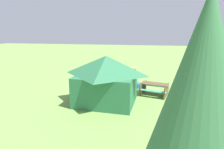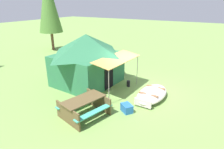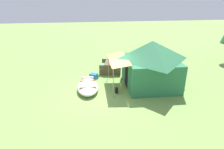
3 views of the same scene
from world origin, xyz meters
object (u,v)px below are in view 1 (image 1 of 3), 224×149
Objects in this scene: fuel_can at (103,88)px; pine_tree_back_right at (199,113)px; picnic_table at (154,88)px; canvas_cabin_tent at (106,79)px; cooler_box at (138,86)px; beached_rowboat at (116,82)px.

fuel_can is 0.07× the size of pine_tree_back_right.
picnic_table is 6.19× the size of fuel_can.
fuel_can is at bearing -70.08° from pine_tree_back_right.
canvas_cabin_tent is 8.48× the size of cooler_box.
picnic_table is (-2.81, -1.96, -0.96)m from canvas_cabin_tent.
beached_rowboat is at bearing -112.99° from fuel_can.
cooler_box is at bearing 164.08° from beached_rowboat.
canvas_cabin_tent reaches higher than fuel_can.
pine_tree_back_right reaches higher than fuel_can.
beached_rowboat is 0.56× the size of canvas_cabin_tent.
pine_tree_back_right reaches higher than beached_rowboat.
cooler_box is (-1.67, -3.32, -1.27)m from canvas_cabin_tent.
beached_rowboat is 1.16× the size of picnic_table.
fuel_can is (0.67, 1.59, -0.06)m from beached_rowboat.
pine_tree_back_right is at bearing 110.46° from canvas_cabin_tent.
cooler_box is 2.63m from fuel_can.
pine_tree_back_right reaches higher than canvas_cabin_tent.
fuel_can is 11.41m from pine_tree_back_right.
picnic_table is at bearing -88.76° from pine_tree_back_right.
pine_tree_back_right is at bearing 109.92° from fuel_can.
canvas_cabin_tent is (-0.04, 3.81, 1.22)m from beached_rowboat.
picnic_table reaches higher than beached_rowboat.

